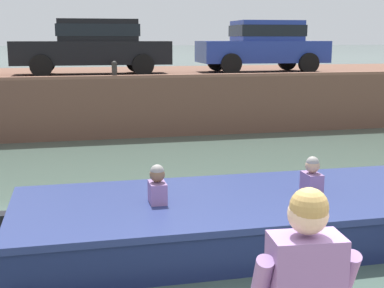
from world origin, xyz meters
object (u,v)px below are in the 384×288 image
at_px(motorboat_passing, 269,216).
at_px(car_centre_blue, 263,44).
at_px(car_left_inner_black, 94,44).
at_px(mooring_bollard_mid, 114,69).

relative_size(motorboat_passing, car_centre_blue, 1.88).
height_order(motorboat_passing, car_left_inner_black, car_left_inner_black).
xyz_separation_m(motorboat_passing, car_centre_blue, (3.35, 9.31, 2.12)).
relative_size(car_left_inner_black, mooring_bollard_mid, 9.84).
distance_m(car_left_inner_black, mooring_bollard_mid, 1.72).
distance_m(car_left_inner_black, car_centre_blue, 5.09).
height_order(motorboat_passing, mooring_bollard_mid, mooring_bollard_mid).
bearing_deg(car_centre_blue, car_left_inner_black, 179.99).
relative_size(motorboat_passing, mooring_bollard_mid, 16.33).
relative_size(motorboat_passing, car_left_inner_black, 1.66).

